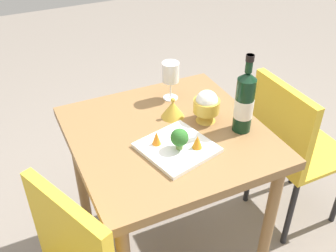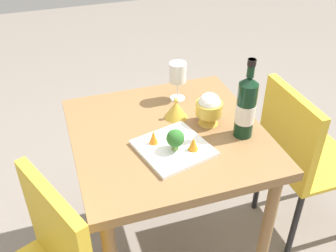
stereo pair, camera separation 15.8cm
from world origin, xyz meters
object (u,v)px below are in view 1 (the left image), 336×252
wine_bottle (244,102)px  carrot_garnish_left (197,142)px  wine_glass (171,73)px  chair_near_window (289,141)px  rice_bowl (206,106)px  broccoli_floret (180,138)px  carrot_garnish_right (157,138)px  serving_plate (177,148)px  rice_bowl_lid (173,109)px

wine_bottle → carrot_garnish_left: wine_bottle is taller
wine_bottle → wine_glass: size_ratio=1.85×
carrot_garnish_left → wine_bottle: bearing=-168.7°
chair_near_window → wine_glass: size_ratio=4.75×
rice_bowl → broccoli_floret: size_ratio=1.65×
broccoli_floret → carrot_garnish_right: 0.09m
chair_near_window → rice_bowl: 0.55m
chair_near_window → serving_plate: size_ratio=2.79×
rice_bowl → wine_glass: bearing=-76.1°
broccoli_floret → rice_bowl_lid: bearing=-109.9°
chair_near_window → serving_plate: (0.65, 0.08, 0.24)m
broccoli_floret → carrot_garnish_left: 0.07m
broccoli_floret → carrot_garnish_right: (0.07, -0.06, -0.02)m
wine_bottle → rice_bowl_lid: (0.21, -0.20, -0.09)m
broccoli_floret → carrot_garnish_left: (-0.06, 0.02, -0.02)m
broccoli_floret → rice_bowl: bearing=-144.1°
wine_bottle → serving_plate: size_ratio=1.09×
rice_bowl_lid → carrot_garnish_right: (0.15, 0.16, 0.01)m
rice_bowl → serving_plate: rice_bowl is taller
wine_bottle → serving_plate: bearing=1.2°
rice_bowl_lid → broccoli_floret: (0.08, 0.23, 0.03)m
carrot_garnish_left → carrot_garnish_right: size_ratio=0.93×
rice_bowl → rice_bowl_lid: (0.11, -0.08, -0.04)m
serving_plate → rice_bowl_lid: bearing=-111.7°
serving_plate → carrot_garnish_left: carrot_garnish_left is taller
chair_near_window → rice_bowl: rice_bowl is taller
chair_near_window → carrot_garnish_left: size_ratio=16.04×
carrot_garnish_right → wine_bottle: bearing=173.9°
wine_glass → broccoli_floret: size_ratio=2.09×
rice_bowl_lid → broccoli_floret: 0.24m
rice_bowl_lid → wine_glass: bearing=-111.9°
rice_bowl → broccoli_floret: 0.24m
chair_near_window → serving_plate: bearing=-83.9°
chair_near_window → rice_bowl: (0.46, -0.04, 0.30)m
wine_bottle → carrot_garnish_left: 0.25m
wine_glass → rice_bowl: size_ratio=1.26×
rice_bowl → rice_bowl_lid: size_ratio=1.42×
wine_glass → rice_bowl_lid: size_ratio=1.79×
chair_near_window → wine_glass: (0.51, -0.27, 0.36)m
carrot_garnish_right → rice_bowl: bearing=-163.1°
broccoli_floret → wine_bottle: bearing=-175.5°
rice_bowl_lid → carrot_garnish_left: rice_bowl_lid is taller
carrot_garnish_left → broccoli_floret: bearing=-19.8°
chair_near_window → carrot_garnish_left: 0.66m
rice_bowl_lid → carrot_garnish_right: rice_bowl_lid is taller
wine_glass → carrot_garnish_right: wine_glass is taller
wine_glass → broccoli_floret: bearing=69.3°
carrot_garnish_left → rice_bowl: bearing=-128.6°
wine_glass → chair_near_window: bearing=152.1°
wine_glass → rice_bowl: 0.24m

